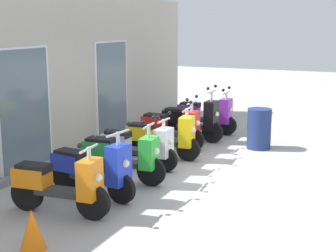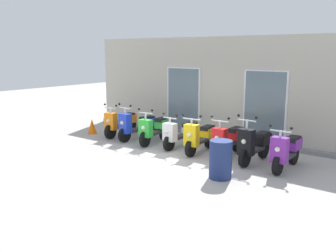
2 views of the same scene
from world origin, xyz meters
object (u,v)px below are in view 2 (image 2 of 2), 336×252
Objects in this scene: traffic_cone at (92,126)px; scooter_black at (254,144)px; scooter_blue at (137,125)px; scooter_white at (181,133)px; scooter_red at (228,139)px; scooter_green at (155,128)px; scooter_yellow at (200,137)px; scooter_orange at (121,123)px; trash_bin at (221,159)px; scooter_purple at (286,151)px.

scooter_black is at bearing 2.68° from traffic_cone.
scooter_white is at bearing 3.30° from scooter_blue.
scooter_blue is at bearing -176.70° from scooter_white.
scooter_blue is at bearing -178.02° from scooter_red.
scooter_green reaches higher than scooter_white.
scooter_white is at bearing 169.99° from scooter_yellow.
scooter_black reaches higher than traffic_cone.
scooter_red is at bearing 169.61° from scooter_black.
scooter_white is 2.45m from scooter_black.
scooter_yellow is 3.12× the size of traffic_cone.
scooter_orange is at bearing -179.03° from scooter_red.
scooter_red is (3.30, 0.11, -0.01)m from scooter_blue.
trash_bin is 1.70× the size of traffic_cone.
scooter_red is 0.98× the size of scooter_black.
scooter_red reaches higher than scooter_orange.
scooter_purple reaches higher than trash_bin.
scooter_red reaches higher than scooter_yellow.
scooter_orange is at bearing 176.78° from scooter_blue.
scooter_red is (2.49, 0.18, -0.02)m from scooter_green.
scooter_yellow is at bearing -1.47° from scooter_orange.
scooter_yellow is at bearing 0.74° from scooter_green.
scooter_black is 0.86m from scooter_purple.
traffic_cone is at bearing -176.28° from scooter_yellow.
scooter_green is 0.98× the size of scooter_white.
scooter_white is at bearing 144.03° from trash_bin.
scooter_white is 1.83× the size of trash_bin.
scooter_black reaches higher than scooter_yellow.
trash_bin is (3.26, -1.56, -0.05)m from scooter_green.
scooter_purple is (4.20, -0.01, -0.02)m from scooter_green.
scooter_yellow is at bearing 179.24° from scooter_purple.
scooter_blue is 4.39m from trash_bin.
scooter_yellow is 1.67m from scooter_black.
scooter_purple is (5.01, -0.07, -0.01)m from scooter_blue.
scooter_white is 0.99× the size of scooter_yellow.
scooter_white is at bearing 1.22° from scooter_orange.
scooter_green is at bearing 154.41° from trash_bin.
scooter_blue is 1.05× the size of scooter_red.
scooter_yellow is (3.29, -0.08, -0.01)m from scooter_orange.
scooter_green is (0.81, -0.06, 0.01)m from scooter_blue.
scooter_green is 1.00× the size of scooter_purple.
trash_bin is (-0.94, -1.55, -0.03)m from scooter_purple.
scooter_red is (1.60, 0.02, 0.03)m from scooter_white.
trash_bin is at bearing -92.70° from scooter_black.
scooter_orange is 4.95m from scooter_black.
scooter_red is 0.86m from scooter_black.
scooter_green reaches higher than scooter_orange.
scooter_red is (0.82, 0.15, 0.02)m from scooter_yellow.
scooter_yellow is 2.25m from trash_bin.
scooter_green is 0.97× the size of scooter_yellow.
scooter_orange is 5.16m from trash_bin.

